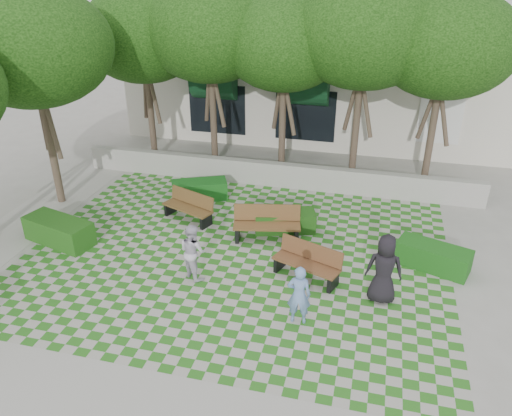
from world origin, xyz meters
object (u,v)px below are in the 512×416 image
(bench_mid, at_px, (267,224))
(hedge_west, at_px, (59,231))
(hedge_midright, at_px, (285,221))
(hedge_east, at_px, (433,257))
(person_dark, at_px, (384,269))
(hedge_midleft, at_px, (200,190))
(person_blue, at_px, (299,295))
(bench_west, at_px, (189,207))
(bench_east, at_px, (308,263))
(person_white, at_px, (193,251))

(bench_mid, relative_size, hedge_west, 0.97)
(hedge_midright, bearing_deg, hedge_east, -13.49)
(hedge_midright, height_order, person_dark, person_dark)
(hedge_midleft, distance_m, person_dark, 7.84)
(hedge_east, bearing_deg, hedge_midright, 166.51)
(bench_mid, distance_m, hedge_midright, 0.80)
(bench_mid, height_order, person_blue, person_blue)
(bench_mid, relative_size, bench_west, 1.13)
(hedge_west, relative_size, person_blue, 1.41)
(bench_mid, height_order, hedge_east, bench_mid)
(hedge_midright, relative_size, person_blue, 1.22)
(bench_east, height_order, person_blue, person_blue)
(person_dark, relative_size, person_white, 1.18)
(hedge_midright, bearing_deg, person_white, -121.52)
(hedge_midright, height_order, person_white, person_white)
(bench_mid, distance_m, hedge_midleft, 3.68)
(hedge_midright, bearing_deg, bench_west, -179.02)
(bench_east, xyz_separation_m, hedge_west, (-7.55, 0.01, -0.09))
(hedge_midleft, xyz_separation_m, person_white, (1.51, -4.60, 0.45))
(bench_west, xyz_separation_m, person_dark, (6.23, -2.85, 0.47))
(person_dark, bearing_deg, hedge_east, -126.15)
(bench_west, bearing_deg, hedge_east, 14.42)
(bench_mid, distance_m, person_dark, 4.16)
(bench_west, distance_m, hedge_midright, 3.19)
(bench_mid, bearing_deg, bench_west, 155.62)
(hedge_midright, bearing_deg, person_blue, -74.62)
(hedge_midleft, bearing_deg, hedge_midright, -24.04)
(bench_mid, bearing_deg, bench_east, -60.94)
(bench_west, xyz_separation_m, hedge_east, (7.58, -1.00, -0.11))
(hedge_midright, height_order, person_blue, person_blue)
(hedge_midright, distance_m, person_white, 3.64)
(person_blue, relative_size, person_dark, 0.83)
(bench_east, bearing_deg, bench_west, 171.96)
(hedge_east, bearing_deg, bench_east, -158.01)
(bench_mid, height_order, hedge_west, bench_mid)
(hedge_midright, bearing_deg, bench_mid, -123.32)
(bench_west, bearing_deg, person_blue, -21.98)
(hedge_east, relative_size, hedge_west, 0.90)
(hedge_midright, distance_m, hedge_west, 6.89)
(bench_east, distance_m, bench_west, 4.87)
(hedge_east, distance_m, hedge_midright, 4.52)
(hedge_midright, relative_size, hedge_west, 0.86)
(hedge_east, bearing_deg, hedge_west, -173.03)
(hedge_midleft, relative_size, hedge_west, 0.88)
(bench_east, relative_size, hedge_east, 0.99)
(person_blue, height_order, person_white, person_white)
(hedge_midright, bearing_deg, bench_east, -65.46)
(bench_west, bearing_deg, hedge_west, -122.68)
(hedge_west, xyz_separation_m, person_dark, (9.51, -0.52, 0.55))
(bench_mid, xyz_separation_m, hedge_midleft, (-2.97, 2.17, -0.18))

